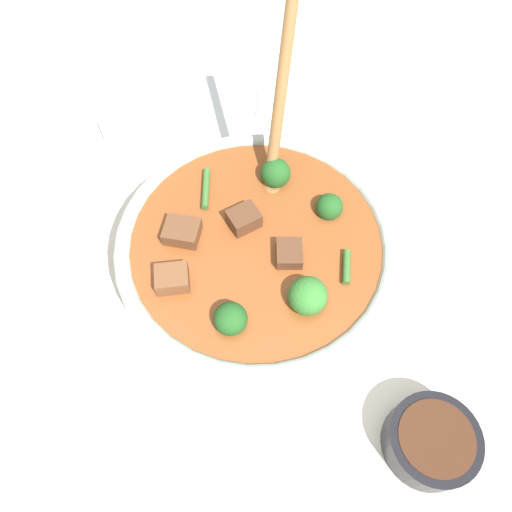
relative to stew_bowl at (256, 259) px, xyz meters
name	(u,v)px	position (x,y,z in m)	size (l,w,h in m)	color
ground_plane	(256,284)	(0.00, 0.00, -0.06)	(4.00, 4.00, 0.00)	silver
stew_bowl	(256,259)	(0.00, 0.00, 0.00)	(0.32, 0.28, 0.26)	#B2C6BC
condiment_bowl	(431,441)	(0.13, 0.20, -0.04)	(0.09, 0.09, 0.04)	black
empty_plate	(183,103)	(-0.24, -0.17, -0.05)	(0.24, 0.24, 0.02)	white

